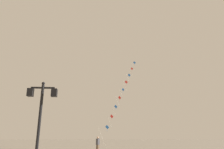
{
  "coord_description": "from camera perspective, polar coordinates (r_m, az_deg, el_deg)",
  "views": [
    {
      "loc": [
        1.22,
        -1.25,
        1.83
      ],
      "look_at": [
        2.72,
        18.61,
        7.85
      ],
      "focal_mm": 32.32,
      "sensor_mm": 36.0,
      "label": 1
    }
  ],
  "objects": [
    {
      "name": "twin_lantern_lamp_post",
      "position": [
        10.66,
        -19.5,
        -9.03
      ],
      "size": [
        1.46,
        0.28,
        4.45
      ],
      "color": "black",
      "rests_on": "ground_plane"
    },
    {
      "name": "kite_train",
      "position": [
        29.33,
        2.72,
        -5.31
      ],
      "size": [
        6.42,
        8.39,
        14.08
      ],
      "color": "brown",
      "rests_on": "ground_plane"
    },
    {
      "name": "kite_flyer",
      "position": [
        22.57,
        -4.05,
        -19.13
      ],
      "size": [
        0.44,
        0.61,
        1.71
      ],
      "rotation": [
        0.0,
        0.0,
        1.05
      ],
      "color": "brown",
      "rests_on": "ground_plane"
    }
  ]
}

